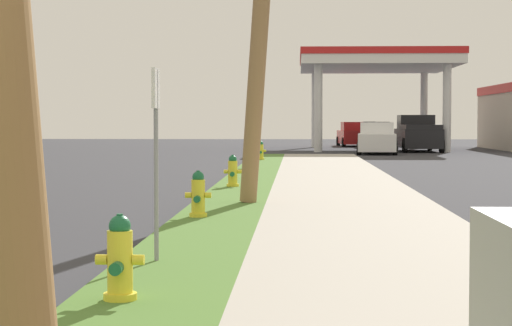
{
  "coord_description": "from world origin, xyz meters",
  "views": [
    {
      "loc": [
        1.99,
        -3.02,
        1.67
      ],
      "look_at": [
        1.24,
        13.78,
        0.9
      ],
      "focal_mm": 65.15,
      "sensor_mm": 36.0,
      "label": 1
    }
  ],
  "objects_px": {
    "fire_hydrant_third": "(233,173)",
    "street_sign_post": "(156,123)",
    "car_red_by_near_pump": "(354,135)",
    "car_white_by_far_pump": "(377,140)",
    "fire_hydrant_fourth": "(249,158)",
    "fire_hydrant_nearest": "(120,262)",
    "fire_hydrant_fifth": "(261,151)",
    "fire_hydrant_second": "(198,197)",
    "truck_black_at_forecourt": "(418,134)"
  },
  "relations": [
    {
      "from": "fire_hydrant_third",
      "to": "fire_hydrant_fourth",
      "type": "distance_m",
      "value": 8.41
    },
    {
      "from": "fire_hydrant_second",
      "to": "street_sign_post",
      "type": "distance_m",
      "value": 4.81
    },
    {
      "from": "street_sign_post",
      "to": "car_red_by_near_pump",
      "type": "relative_size",
      "value": 0.46
    },
    {
      "from": "car_red_by_near_pump",
      "to": "car_white_by_far_pump",
      "type": "xyz_separation_m",
      "value": [
        0.26,
        -14.0,
        0.0
      ]
    },
    {
      "from": "fire_hydrant_nearest",
      "to": "fire_hydrant_fifth",
      "type": "relative_size",
      "value": 1.0
    },
    {
      "from": "fire_hydrant_fourth",
      "to": "truck_black_at_forecourt",
      "type": "bearing_deg",
      "value": 68.42
    },
    {
      "from": "street_sign_post",
      "to": "truck_black_at_forecourt",
      "type": "height_order",
      "value": "street_sign_post"
    },
    {
      "from": "fire_hydrant_nearest",
      "to": "street_sign_post",
      "type": "bearing_deg",
      "value": 90.7
    },
    {
      "from": "car_white_by_far_pump",
      "to": "street_sign_post",
      "type": "bearing_deg",
      "value": -98.62
    },
    {
      "from": "fire_hydrant_fourth",
      "to": "car_red_by_near_pump",
      "type": "bearing_deg",
      "value": 80.18
    },
    {
      "from": "fire_hydrant_nearest",
      "to": "car_white_by_far_pump",
      "type": "relative_size",
      "value": 0.16
    },
    {
      "from": "fire_hydrant_nearest",
      "to": "fire_hydrant_fifth",
      "type": "distance_m",
      "value": 28.74
    },
    {
      "from": "fire_hydrant_fifth",
      "to": "car_white_by_far_pump",
      "type": "distance_m",
      "value": 11.17
    },
    {
      "from": "fire_hydrant_nearest",
      "to": "car_red_by_near_pump",
      "type": "relative_size",
      "value": 0.16
    },
    {
      "from": "car_white_by_far_pump",
      "to": "fire_hydrant_nearest",
      "type": "bearing_deg",
      "value": -98.09
    },
    {
      "from": "fire_hydrant_nearest",
      "to": "fire_hydrant_third",
      "type": "relative_size",
      "value": 1.0
    },
    {
      "from": "car_red_by_near_pump",
      "to": "truck_black_at_forecourt",
      "type": "bearing_deg",
      "value": -74.19
    },
    {
      "from": "fire_hydrant_third",
      "to": "car_red_by_near_pump",
      "type": "relative_size",
      "value": 0.16
    },
    {
      "from": "fire_hydrant_nearest",
      "to": "car_white_by_far_pump",
      "type": "xyz_separation_m",
      "value": [
        5.47,
        38.51,
        0.28
      ]
    },
    {
      "from": "fire_hydrant_fourth",
      "to": "truck_black_at_forecourt",
      "type": "distance_m",
      "value": 21.92
    },
    {
      "from": "fire_hydrant_nearest",
      "to": "car_white_by_far_pump",
      "type": "distance_m",
      "value": 38.9
    },
    {
      "from": "car_red_by_near_pump",
      "to": "fire_hydrant_fourth",
      "type": "bearing_deg",
      "value": -99.82
    },
    {
      "from": "car_white_by_far_pump",
      "to": "truck_black_at_forecourt",
      "type": "bearing_deg",
      "value": 57.89
    },
    {
      "from": "fire_hydrant_third",
      "to": "car_white_by_far_pump",
      "type": "height_order",
      "value": "car_white_by_far_pump"
    },
    {
      "from": "fire_hydrant_fifth",
      "to": "truck_black_at_forecourt",
      "type": "relative_size",
      "value": 0.14
    },
    {
      "from": "street_sign_post",
      "to": "fire_hydrant_nearest",
      "type": "bearing_deg",
      "value": -89.3
    },
    {
      "from": "fire_hydrant_fourth",
      "to": "fire_hydrant_fifth",
      "type": "distance_m",
      "value": 6.54
    },
    {
      "from": "fire_hydrant_second",
      "to": "fire_hydrant_third",
      "type": "height_order",
      "value": "same"
    },
    {
      "from": "fire_hydrant_third",
      "to": "street_sign_post",
      "type": "distance_m",
      "value": 11.6
    },
    {
      "from": "fire_hydrant_fourth",
      "to": "fire_hydrant_fifth",
      "type": "xyz_separation_m",
      "value": [
        0.11,
        6.53,
        0.0
      ]
    },
    {
      "from": "fire_hydrant_nearest",
      "to": "fire_hydrant_fifth",
      "type": "bearing_deg",
      "value": 89.85
    },
    {
      "from": "street_sign_post",
      "to": "truck_black_at_forecourt",
      "type": "bearing_deg",
      "value": 78.71
    },
    {
      "from": "fire_hydrant_nearest",
      "to": "truck_black_at_forecourt",
      "type": "xyz_separation_m",
      "value": [
        8.02,
        42.58,
        0.47
      ]
    },
    {
      "from": "car_red_by_near_pump",
      "to": "car_white_by_far_pump",
      "type": "height_order",
      "value": "same"
    },
    {
      "from": "street_sign_post",
      "to": "car_white_by_far_pump",
      "type": "height_order",
      "value": "street_sign_post"
    },
    {
      "from": "fire_hydrant_nearest",
      "to": "truck_black_at_forecourt",
      "type": "distance_m",
      "value": 43.33
    },
    {
      "from": "street_sign_post",
      "to": "car_red_by_near_pump",
      "type": "bearing_deg",
      "value": 84.05
    },
    {
      "from": "fire_hydrant_nearest",
      "to": "fire_hydrant_fourth",
      "type": "bearing_deg",
      "value": 90.09
    },
    {
      "from": "fire_hydrant_third",
      "to": "street_sign_post",
      "type": "height_order",
      "value": "street_sign_post"
    },
    {
      "from": "fire_hydrant_third",
      "to": "fire_hydrant_nearest",
      "type": "bearing_deg",
      "value": -90.04
    },
    {
      "from": "fire_hydrant_nearest",
      "to": "truck_black_at_forecourt",
      "type": "height_order",
      "value": "truck_black_at_forecourt"
    },
    {
      "from": "car_white_by_far_pump",
      "to": "truck_black_at_forecourt",
      "type": "relative_size",
      "value": 0.86
    },
    {
      "from": "fire_hydrant_third",
      "to": "car_white_by_far_pump",
      "type": "relative_size",
      "value": 0.16
    },
    {
      "from": "truck_black_at_forecourt",
      "to": "fire_hydrant_fourth",
      "type": "bearing_deg",
      "value": -111.58
    },
    {
      "from": "fire_hydrant_nearest",
      "to": "fire_hydrant_fourth",
      "type": "relative_size",
      "value": 1.0
    },
    {
      "from": "fire_hydrant_fifth",
      "to": "car_red_by_near_pump",
      "type": "bearing_deg",
      "value": 77.82
    },
    {
      "from": "fire_hydrant_fifth",
      "to": "truck_black_at_forecourt",
      "type": "xyz_separation_m",
      "value": [
        7.95,
        13.84,
        0.47
      ]
    },
    {
      "from": "fire_hydrant_third",
      "to": "fire_hydrant_fifth",
      "type": "bearing_deg",
      "value": 89.75
    },
    {
      "from": "car_white_by_far_pump",
      "to": "fire_hydrant_fifth",
      "type": "bearing_deg",
      "value": -118.89
    },
    {
      "from": "fire_hydrant_nearest",
      "to": "fire_hydrant_fourth",
      "type": "distance_m",
      "value": 22.2
    }
  ]
}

